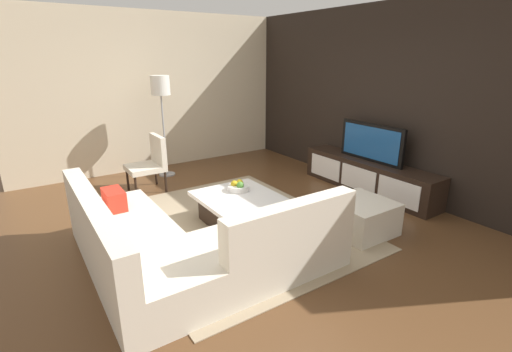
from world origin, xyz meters
name	(u,v)px	position (x,y,z in m)	size (l,w,h in m)	color
ground_plane	(237,229)	(0.00, 0.00, 0.00)	(14.00, 14.00, 0.00)	brown
feature_wall_back	(389,100)	(0.00, 2.70, 1.40)	(6.40, 0.12, 2.80)	black
side_wall_left	(156,92)	(-3.20, 0.20, 1.40)	(0.12, 5.20, 2.80)	beige
area_rug	(233,225)	(-0.10, 0.00, 0.01)	(3.14, 2.50, 0.01)	tan
media_console	(368,176)	(0.00, 2.40, 0.25)	(2.33, 0.46, 0.50)	black
television	(371,143)	(0.00, 2.40, 0.79)	(1.14, 0.06, 0.57)	black
sectional_couch	(184,245)	(0.49, -0.90, 0.28)	(2.32, 2.26, 0.82)	beige
coffee_table	(240,209)	(-0.10, 0.10, 0.20)	(1.05, 0.93, 0.38)	black
accent_chair_near	(151,160)	(-1.94, -0.40, 0.49)	(0.53, 0.54, 0.87)	black
floor_lamp	(161,92)	(-2.55, 0.06, 1.46)	(0.32, 0.32, 1.73)	#A5A5AA
ottoman	(360,217)	(0.90, 1.20, 0.20)	(0.70, 0.70, 0.40)	beige
fruit_bowl	(239,187)	(-0.28, 0.20, 0.43)	(0.28, 0.28, 0.14)	silver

